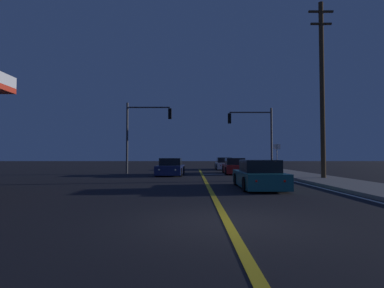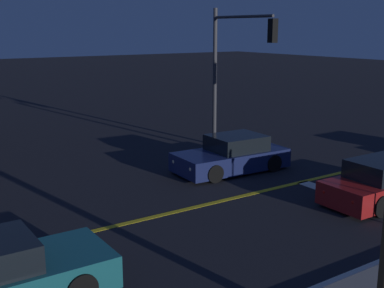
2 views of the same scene
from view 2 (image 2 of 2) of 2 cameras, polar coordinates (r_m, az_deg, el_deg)
The scene contains 4 objects.
lane_line_center at distance 13.43m, azimuth -13.48°, elevation -10.18°, with size 0.20×33.40×0.01m, color gold.
stop_bar at distance 16.16m, azimuth 19.58°, elevation -6.56°, with size 5.57×0.50×0.01m, color silver.
car_mid_block_navy at distance 18.71m, azimuth 4.59°, elevation -1.33°, with size 2.14×4.35×1.34m.
traffic_signal_far_left at distance 21.41m, azimuth 4.81°, elevation 9.88°, with size 3.89×0.28×6.09m.
Camera 2 is at (11.66, 5.70, 5.23)m, focal length 46.71 mm.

